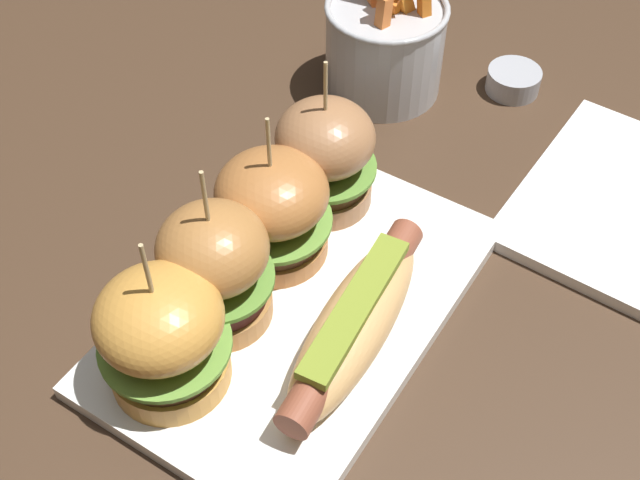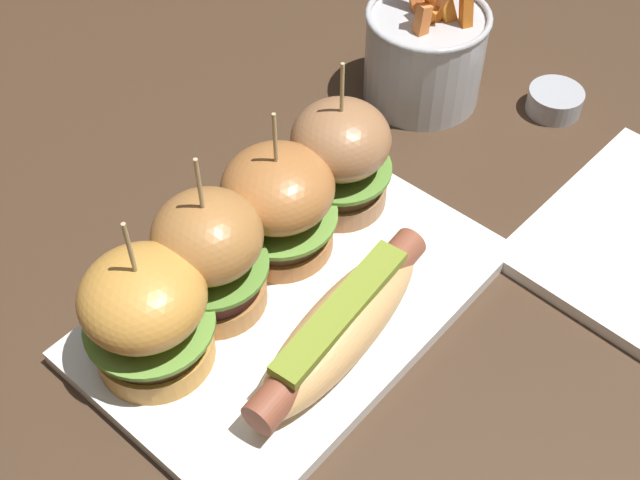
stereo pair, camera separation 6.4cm
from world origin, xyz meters
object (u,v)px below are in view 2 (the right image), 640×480
at_px(slider_far_left, 147,314).
at_px(fries_bucket, 425,52).
at_px(slider_center_left, 210,255).
at_px(platter_main, 293,302).
at_px(sauce_ramekin, 555,100).
at_px(slider_far_right, 340,156).
at_px(slider_center_right, 279,203).
at_px(hot_dog, 341,326).

xyz_separation_m(slider_far_left, fries_bucket, (0.39, 0.04, -0.01)).
relative_size(slider_far_left, fries_bucket, 1.00).
bearing_deg(slider_center_left, slider_far_left, -176.26).
xyz_separation_m(slider_center_left, fries_bucket, (0.33, 0.04, -0.02)).
bearing_deg(platter_main, sauce_ramekin, -4.84).
bearing_deg(slider_far_right, slider_center_right, 176.98).
bearing_deg(hot_dog, fries_bucket, 25.67).
distance_m(slider_center_left, sauce_ramekin, 0.40).
height_order(slider_far_left, slider_center_right, slider_far_left).
height_order(platter_main, slider_far_left, slider_far_left).
bearing_deg(fries_bucket, slider_center_left, -172.88).
height_order(slider_center_right, sauce_ramekin, slider_center_right).
bearing_deg(slider_far_left, fries_bucket, 6.55).
distance_m(slider_center_left, slider_center_right, 0.08).
xyz_separation_m(platter_main, slider_center_left, (-0.04, 0.04, 0.06)).
xyz_separation_m(platter_main, hot_dog, (-0.01, -0.06, 0.03)).
relative_size(platter_main, hot_dog, 1.63).
distance_m(slider_center_left, slider_far_right, 0.15).
relative_size(hot_dog, slider_far_right, 1.38).
distance_m(hot_dog, slider_center_right, 0.11).
height_order(slider_far_left, fries_bucket, slider_far_left).
xyz_separation_m(slider_center_left, slider_center_right, (0.08, 0.00, -0.01)).
xyz_separation_m(slider_far_left, slider_far_right, (0.21, 0.00, 0.00)).
bearing_deg(sauce_ramekin, slider_far_right, 163.71).
bearing_deg(slider_far_right, slider_far_left, -179.43).
bearing_deg(hot_dog, sauce_ramekin, 4.32).
bearing_deg(slider_center_right, fries_bucket, 8.89).
relative_size(fries_bucket, sauce_ramekin, 2.66).
height_order(hot_dog, slider_center_left, slider_center_left).
bearing_deg(hot_dog, slider_far_left, 134.95).
bearing_deg(slider_center_left, hot_dog, -72.96).
relative_size(platter_main, slider_center_right, 2.33).
relative_size(slider_center_left, sauce_ramekin, 2.77).
xyz_separation_m(slider_far_right, fries_bucket, (0.18, 0.04, -0.01)).
bearing_deg(slider_far_left, slider_center_right, 2.38).
bearing_deg(hot_dog, slider_center_right, 66.41).
xyz_separation_m(slider_center_right, slider_far_right, (0.07, -0.00, 0.00)).
bearing_deg(sauce_ramekin, fries_bucket, 120.12).
bearing_deg(slider_far_left, hot_dog, -45.05).
height_order(platter_main, sauce_ramekin, sauce_ramekin).
distance_m(platter_main, sauce_ramekin, 0.35).
bearing_deg(slider_center_left, platter_main, -47.11).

